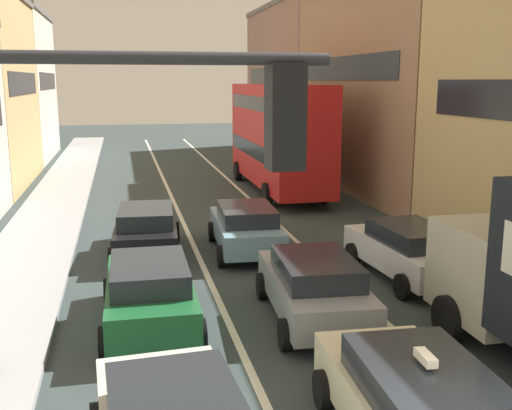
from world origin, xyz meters
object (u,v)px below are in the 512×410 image
Objects in this scene: sedan_right_lane_behind_truck at (409,250)px; wagon_left_lane_second at (150,291)px; taxi_centre_lane_front at (418,406)px; sedan_left_lane_third at (146,229)px; sedan_centre_lane_second at (314,286)px; bus_mid_queue_primary at (278,133)px; traffic_light_pole at (45,269)px; hatchback_centre_lane_third at (246,227)px.

wagon_left_lane_second is at bearing 101.21° from sedan_right_lane_behind_truck.
sedan_right_lane_behind_truck is at bearing -22.32° from taxi_centre_lane_front.
sedan_centre_lane_second is at bearing -147.12° from sedan_left_lane_third.
sedan_left_lane_third is 1.00× the size of sedan_right_lane_behind_truck.
sedan_right_lane_behind_truck is at bearing -115.92° from sedan_left_lane_third.
bus_mid_queue_primary reaches higher than sedan_centre_lane_second.
sedan_left_lane_third is at bearing 57.27° from sedan_right_lane_behind_truck.
taxi_centre_lane_front is 1.02× the size of wagon_left_lane_second.
sedan_centre_lane_second is at bearing 168.79° from bus_mid_queue_primary.
wagon_left_lane_second is 0.98× the size of sedan_right_lane_behind_truck.
sedan_right_lane_behind_truck is (6.76, -3.84, 0.00)m from sedan_left_lane_third.
traffic_light_pole is at bearing 137.25° from sedan_right_lane_behind_truck.
bus_mid_queue_primary reaches higher than sedan_left_lane_third.
bus_mid_queue_primary reaches higher than taxi_centre_lane_front.
taxi_centre_lane_front is 0.42× the size of bus_mid_queue_primary.
hatchback_centre_lane_third is at bearing 4.40° from taxi_centre_lane_front.
bus_mid_queue_primary is (3.20, 15.54, 2.03)m from sedan_centre_lane_second.
taxi_centre_lane_front is at bearing -175.65° from hatchback_centre_lane_third.
sedan_left_lane_third is at bearing 85.48° from hatchback_centre_lane_third.
sedan_centre_lane_second and hatchback_centre_lane_third have the same top height.
taxi_centre_lane_front is 6.55m from wagon_left_lane_second.
sedan_centre_lane_second is at bearing 58.06° from traffic_light_pole.
sedan_centre_lane_second is 3.59m from wagon_left_lane_second.
hatchback_centre_lane_third is 1.00× the size of sedan_right_lane_behind_truck.
traffic_light_pole is 1.25× the size of hatchback_centre_lane_third.
wagon_left_lane_second is (-3.56, 0.46, 0.00)m from sedan_centre_lane_second.
taxi_centre_lane_front is 5.14m from sedan_centre_lane_second.
traffic_light_pole is 0.52× the size of bus_mid_queue_primary.
wagon_left_lane_second is 6.10m from hatchback_centre_lane_third.
traffic_light_pole is 12.90m from sedan_right_lane_behind_truck.
wagon_left_lane_second is 0.41× the size of bus_mid_queue_primary.
hatchback_centre_lane_third is at bearing -30.87° from wagon_left_lane_second.
sedan_centre_lane_second is 4.04m from sedan_right_lane_behind_truck.
wagon_left_lane_second is at bearing 151.67° from hatchback_centre_lane_third.
sedan_left_lane_third is at bearing 145.61° from bus_mid_queue_primary.
sedan_centre_lane_second is at bearing -96.68° from wagon_left_lane_second.
sedan_centre_lane_second is 0.42× the size of bus_mid_queue_primary.
sedan_right_lane_behind_truck is (8.00, 9.65, -3.02)m from traffic_light_pole.
hatchback_centre_lane_third is 3.05m from sedan_left_lane_third.
taxi_centre_lane_front is 1.00× the size of sedan_right_lane_behind_truck.
sedan_right_lane_behind_truck is (3.37, 2.23, 0.00)m from sedan_centre_lane_second.
taxi_centre_lane_front is 1.00× the size of hatchback_centre_lane_third.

